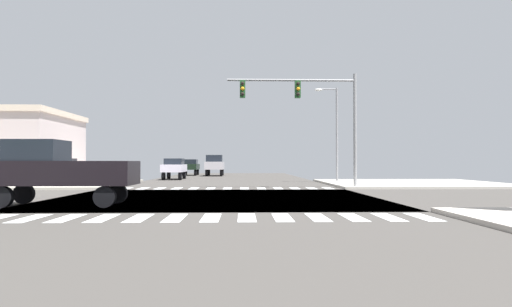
# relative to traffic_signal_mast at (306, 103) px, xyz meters

# --- Properties ---
(ground) EXTENTS (90.00, 90.00, 0.05)m
(ground) POSITION_rel_traffic_signal_mast_xyz_m (-4.88, -7.01, -5.10)
(ground) COLOR #413E3A
(sidewalk_corner_ne) EXTENTS (12.00, 12.00, 0.14)m
(sidewalk_corner_ne) POSITION_rel_traffic_signal_mast_xyz_m (8.12, 4.99, -5.00)
(sidewalk_corner_ne) COLOR #B2ADA3
(sidewalk_corner_ne) RESTS_ON ground
(sidewalk_corner_nw) EXTENTS (12.00, 12.00, 0.14)m
(sidewalk_corner_nw) POSITION_rel_traffic_signal_mast_xyz_m (-17.88, 4.99, -5.00)
(sidewalk_corner_nw) COLOR #B5B0A1
(sidewalk_corner_nw) RESTS_ON ground
(crosswalk_near) EXTENTS (13.50, 2.00, 0.01)m
(crosswalk_near) POSITION_rel_traffic_signal_mast_xyz_m (-5.13, -14.31, -5.07)
(crosswalk_near) COLOR white
(crosswalk_near) RESTS_ON ground
(crosswalk_far) EXTENTS (13.50, 2.00, 0.01)m
(crosswalk_far) POSITION_rel_traffic_signal_mast_xyz_m (-5.13, 0.29, -5.07)
(crosswalk_far) COLOR white
(crosswalk_far) RESTS_ON ground
(traffic_signal_mast) EXTENTS (7.70, 0.55, 6.82)m
(traffic_signal_mast) POSITION_rel_traffic_signal_mast_xyz_m (0.00, 0.00, 0.00)
(traffic_signal_mast) COLOR gray
(traffic_signal_mast) RESTS_ON ground
(street_lamp) EXTENTS (1.78, 0.32, 7.19)m
(street_lamp) POSITION_rel_traffic_signal_mast_xyz_m (3.15, 7.59, -0.71)
(street_lamp) COLOR gray
(street_lamp) RESTS_ON ground
(sedan_nearside_1) EXTENTS (1.80, 4.30, 1.88)m
(sedan_nearside_1) POSITION_rel_traffic_signal_mast_xyz_m (-9.88, 27.67, -3.96)
(sedan_nearside_1) COLOR black
(sedan_nearside_1) RESTS_ON ground
(pickup_crossing_1) EXTENTS (5.10, 2.00, 2.35)m
(pickup_crossing_1) POSITION_rel_traffic_signal_mast_xyz_m (-10.37, -10.51, -3.78)
(pickup_crossing_1) COLOR black
(pickup_crossing_1) RESTS_ON ground
(pickup_leading_3) EXTENTS (2.00, 5.10, 2.35)m
(pickup_leading_3) POSITION_rel_traffic_signal_mast_xyz_m (-6.88, 25.29, -3.78)
(pickup_leading_3) COLOR black
(pickup_leading_3) RESTS_ON ground
(sedan_outer_4) EXTENTS (1.80, 4.30, 1.88)m
(sedan_outer_4) POSITION_rel_traffic_signal_mast_xyz_m (-9.88, 14.61, -3.96)
(sedan_outer_4) COLOR black
(sedan_outer_4) RESTS_ON ground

